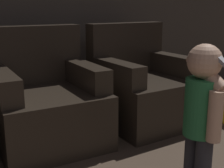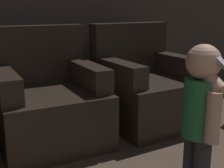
# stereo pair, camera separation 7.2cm
# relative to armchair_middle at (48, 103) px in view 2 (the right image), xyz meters

# --- Properties ---
(armchair_middle) EXTENTS (0.87, 0.88, 0.98)m
(armchair_middle) POSITION_rel_armchair_middle_xyz_m (0.00, 0.00, 0.00)
(armchair_middle) COLOR black
(armchair_middle) RESTS_ON ground_plane
(armchair_right) EXTENTS (0.91, 0.92, 0.98)m
(armchair_right) POSITION_rel_armchair_middle_xyz_m (1.00, -0.00, 0.00)
(armchair_right) COLOR black
(armchair_right) RESTS_ON ground_plane
(person_toddler) EXTENTS (0.21, 0.36, 0.94)m
(person_toddler) POSITION_rel_armchair_middle_xyz_m (0.60, -1.21, 0.22)
(person_toddler) COLOR #28282D
(person_toddler) RESTS_ON ground_plane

